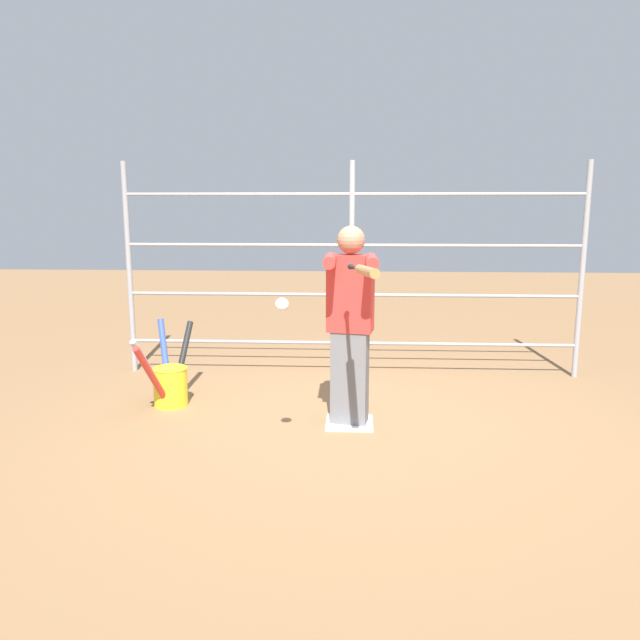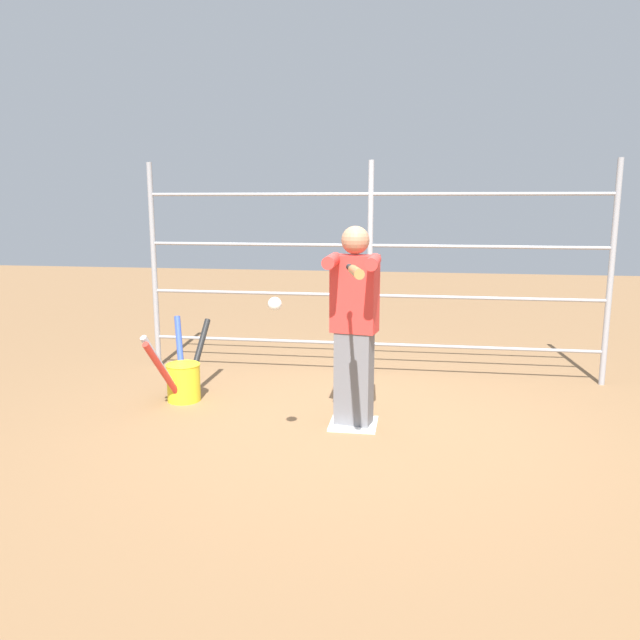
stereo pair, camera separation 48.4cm
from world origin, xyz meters
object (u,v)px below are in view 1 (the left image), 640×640
at_px(softball_in_flight, 282,305).
at_px(bat_bucket, 169,382).
at_px(baseball_bat_swinging, 364,271).
at_px(batter, 350,320).

distance_m(softball_in_flight, bat_bucket, 2.02).
height_order(baseball_bat_swinging, bat_bucket, baseball_bat_swinging).
height_order(batter, bat_bucket, batter).
relative_size(softball_in_flight, bat_bucket, 0.08).
bearing_deg(baseball_bat_swinging, bat_bucket, -37.57).
bearing_deg(batter, softball_in_flight, 61.77).
height_order(batter, baseball_bat_swinging, batter).
distance_m(baseball_bat_swinging, bat_bucket, 2.55).
bearing_deg(baseball_bat_swinging, softball_in_flight, -7.54).
xyz_separation_m(softball_in_flight, bat_bucket, (1.22, -1.30, -0.95)).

